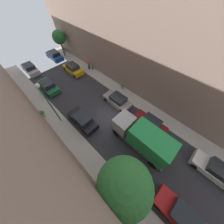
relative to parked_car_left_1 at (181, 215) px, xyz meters
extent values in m
plane|color=#2D2D33|center=(2.70, 10.99, -0.72)|extent=(32.00, 32.00, 0.00)
cube|color=#B7B2A8|center=(-2.30, 10.99, -0.64)|extent=(2.00, 44.00, 0.15)
cube|color=#B7B2A8|center=(7.70, 10.99, -0.64)|extent=(2.00, 44.00, 0.15)
cube|color=gray|center=(11.70, 10.99, 6.33)|extent=(6.00, 44.00, 14.10)
cube|color=red|center=(0.00, 0.04, -0.17)|extent=(1.76, 4.20, 0.76)
cube|color=#1E2328|center=(0.00, -0.11, 0.53)|extent=(1.56, 2.10, 0.64)
cylinder|color=black|center=(-0.78, 1.59, -0.40)|extent=(0.22, 0.64, 0.64)
cylinder|color=black|center=(0.78, 1.59, -0.40)|extent=(0.22, 0.64, 0.64)
cylinder|color=black|center=(0.78, -1.51, -0.40)|extent=(0.22, 0.64, 0.64)
cube|color=black|center=(0.00, 12.87, -0.17)|extent=(1.76, 4.20, 0.76)
cube|color=#1E2328|center=(0.00, 12.72, 0.53)|extent=(1.56, 2.10, 0.64)
cylinder|color=black|center=(-0.78, 14.42, -0.40)|extent=(0.22, 0.64, 0.64)
cylinder|color=black|center=(0.78, 14.42, -0.40)|extent=(0.22, 0.64, 0.64)
cylinder|color=black|center=(-0.78, 11.32, -0.40)|extent=(0.22, 0.64, 0.64)
cylinder|color=black|center=(0.78, 11.32, -0.40)|extent=(0.22, 0.64, 0.64)
cube|color=#1E6638|center=(0.00, 21.78, -0.17)|extent=(1.76, 4.20, 0.76)
cube|color=#1E2328|center=(0.00, 21.63, 0.53)|extent=(1.56, 2.10, 0.64)
cylinder|color=black|center=(-0.78, 23.33, -0.40)|extent=(0.22, 0.64, 0.64)
cylinder|color=black|center=(0.78, 23.33, -0.40)|extent=(0.22, 0.64, 0.64)
cylinder|color=black|center=(-0.78, 20.23, -0.40)|extent=(0.22, 0.64, 0.64)
cylinder|color=black|center=(0.78, 20.23, -0.40)|extent=(0.22, 0.64, 0.64)
cube|color=silver|center=(0.00, 28.42, -0.17)|extent=(1.76, 4.20, 0.76)
cube|color=#1E2328|center=(0.00, 28.27, 0.53)|extent=(1.56, 2.10, 0.64)
cylinder|color=black|center=(-0.78, 29.97, -0.40)|extent=(0.22, 0.64, 0.64)
cylinder|color=black|center=(0.78, 29.97, -0.40)|extent=(0.22, 0.64, 0.64)
cylinder|color=black|center=(-0.78, 26.87, -0.40)|extent=(0.22, 0.64, 0.64)
cylinder|color=black|center=(0.78, 26.87, -0.40)|extent=(0.22, 0.64, 0.64)
cube|color=white|center=(5.40, -0.98, -0.17)|extent=(1.76, 4.20, 0.76)
cube|color=#1E2328|center=(5.40, -1.13, 0.53)|extent=(1.56, 2.10, 0.64)
cylinder|color=black|center=(4.62, 0.57, -0.40)|extent=(0.22, 0.64, 0.64)
cylinder|color=black|center=(6.18, 0.57, -0.40)|extent=(0.22, 0.64, 0.64)
cube|color=maroon|center=(5.40, 6.58, -0.17)|extent=(1.76, 4.20, 0.76)
cube|color=#1E2328|center=(5.40, 6.43, 0.53)|extent=(1.56, 2.10, 0.64)
cylinder|color=black|center=(4.62, 8.13, -0.40)|extent=(0.22, 0.64, 0.64)
cylinder|color=black|center=(6.18, 8.13, -0.40)|extent=(0.22, 0.64, 0.64)
cylinder|color=black|center=(4.62, 5.03, -0.40)|extent=(0.22, 0.64, 0.64)
cylinder|color=black|center=(6.18, 5.03, -0.40)|extent=(0.22, 0.64, 0.64)
cube|color=gray|center=(5.40, 11.93, -0.17)|extent=(1.76, 4.20, 0.76)
cube|color=#1E2328|center=(5.40, 11.78, 0.53)|extent=(1.56, 2.10, 0.64)
cylinder|color=black|center=(4.62, 13.48, -0.40)|extent=(0.22, 0.64, 0.64)
cylinder|color=black|center=(6.18, 13.48, -0.40)|extent=(0.22, 0.64, 0.64)
cylinder|color=black|center=(4.62, 10.38, -0.40)|extent=(0.22, 0.64, 0.64)
cylinder|color=black|center=(6.18, 10.38, -0.40)|extent=(0.22, 0.64, 0.64)
cube|color=gold|center=(5.40, 22.87, -0.17)|extent=(1.76, 4.20, 0.76)
cube|color=#1E2328|center=(5.40, 22.72, 0.53)|extent=(1.56, 2.10, 0.64)
cylinder|color=black|center=(4.62, 24.42, -0.40)|extent=(0.22, 0.64, 0.64)
cylinder|color=black|center=(6.18, 24.42, -0.40)|extent=(0.22, 0.64, 0.64)
cylinder|color=black|center=(4.62, 21.32, -0.40)|extent=(0.22, 0.64, 0.64)
cylinder|color=black|center=(6.18, 21.32, -0.40)|extent=(0.22, 0.64, 0.64)
cube|color=#194799|center=(5.40, 29.38, -0.17)|extent=(1.76, 4.20, 0.76)
cube|color=#1E2328|center=(5.40, 29.23, 0.53)|extent=(1.56, 2.10, 0.64)
cylinder|color=black|center=(4.62, 30.93, -0.40)|extent=(0.22, 0.64, 0.64)
cylinder|color=black|center=(6.18, 30.93, -0.40)|extent=(0.22, 0.64, 0.64)
cylinder|color=black|center=(4.62, 27.83, -0.40)|extent=(0.22, 0.64, 0.64)
cylinder|color=black|center=(6.18, 27.83, -0.40)|extent=(0.22, 0.64, 0.64)
cube|color=#4C4C51|center=(2.70, 6.10, 0.01)|extent=(2.20, 6.60, 0.50)
cube|color=#B7B7BC|center=(2.70, 8.50, 1.11)|extent=(2.10, 1.80, 1.70)
cube|color=green|center=(2.70, 5.10, 1.46)|extent=(2.24, 4.20, 2.40)
cylinder|color=black|center=(1.72, 8.70, -0.24)|extent=(0.30, 0.96, 0.96)
cylinder|color=black|center=(3.68, 8.70, -0.24)|extent=(0.30, 0.96, 0.96)
cylinder|color=black|center=(1.72, 3.70, -0.24)|extent=(0.30, 0.96, 0.96)
cylinder|color=black|center=(3.68, 3.70, -0.24)|extent=(0.30, 0.96, 0.96)
cylinder|color=#2D334C|center=(7.83, 21.40, -0.16)|extent=(0.18, 0.18, 0.82)
cylinder|color=#2D334C|center=(8.05, 21.40, -0.16)|extent=(0.18, 0.18, 0.82)
cylinder|color=#D83F33|center=(7.94, 21.40, 0.57)|extent=(0.36, 0.36, 0.64)
sphere|color=tan|center=(7.94, 21.40, 1.03)|extent=(0.24, 0.24, 0.24)
cylinder|color=brown|center=(-2.06, 4.72, 1.23)|extent=(0.36, 0.36, 3.61)
sphere|color=#2D7233|center=(-2.06, 4.72, 4.30)|extent=(3.35, 3.35, 3.35)
cylinder|color=brown|center=(7.41, 28.96, 0.72)|extent=(0.26, 0.26, 2.58)
sphere|color=#23602D|center=(7.41, 28.96, 2.91)|extent=(2.40, 2.40, 2.40)
cylinder|color=brown|center=(8.24, 30.40, -0.38)|extent=(0.43, 0.43, 0.37)
sphere|color=#38843D|center=(8.24, 30.40, 0.05)|extent=(0.62, 0.62, 0.62)
cylinder|color=#B2A899|center=(8.24, 13.41, -0.35)|extent=(0.38, 0.38, 0.44)
sphere|color=#38843D|center=(8.24, 13.41, 0.05)|extent=(0.45, 0.45, 0.45)
cylinder|color=slate|center=(8.26, 20.81, -0.35)|extent=(0.33, 0.33, 0.44)
sphere|color=#2D7233|center=(8.26, 20.81, 0.03)|extent=(0.39, 0.39, 0.39)
cylinder|color=#B2A899|center=(-3.09, 17.53, -0.36)|extent=(0.43, 0.43, 0.41)
sphere|color=#2D7233|center=(-3.09, 17.53, 0.08)|extent=(0.61, 0.61, 0.61)
cylinder|color=#26723F|center=(-1.90, 15.16, 2.27)|extent=(0.16, 0.16, 5.67)
sphere|color=white|center=(-1.90, 15.16, 5.32)|extent=(0.44, 0.44, 0.44)
camera|label=1|loc=(-2.83, 4.97, 12.20)|focal=18.28mm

